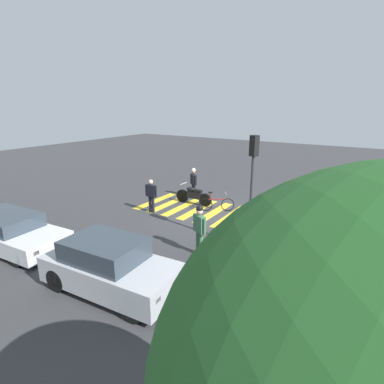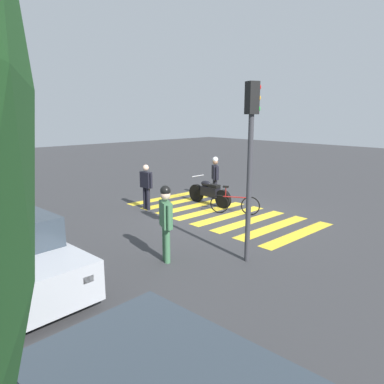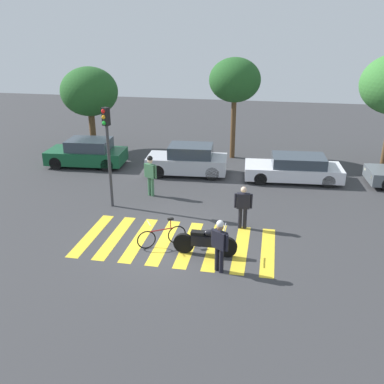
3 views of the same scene
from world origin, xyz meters
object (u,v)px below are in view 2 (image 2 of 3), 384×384
at_px(officer_by_motorcycle, 146,184).
at_px(leaning_bicycle, 234,204).
at_px(pedestrian_bystander, 166,218).
at_px(police_motorcycle, 209,193).
at_px(traffic_light_pole, 251,144).
at_px(officer_on_foot, 215,175).
at_px(car_silver_sedan, 7,255).

bearing_deg(officer_by_motorcycle, leaning_bicycle, -144.14).
bearing_deg(pedestrian_bystander, police_motorcycle, -55.83).
xyz_separation_m(leaning_bicycle, traffic_light_pole, (-2.92, 2.91, 2.41)).
bearing_deg(police_motorcycle, officer_on_foot, -57.35).
height_order(leaning_bicycle, officer_by_motorcycle, officer_by_motorcycle).
bearing_deg(officer_by_motorcycle, pedestrian_bystander, 149.57).
distance_m(officer_by_motorcycle, traffic_light_pole, 5.90).
bearing_deg(officer_on_foot, leaning_bicycle, 149.74).
bearing_deg(car_silver_sedan, pedestrian_bystander, -107.95).
relative_size(leaning_bicycle, car_silver_sedan, 0.37).
distance_m(officer_by_motorcycle, car_silver_sedan, 6.50).
bearing_deg(officer_by_motorcycle, traffic_light_pole, 169.31).
relative_size(officer_by_motorcycle, pedestrian_bystander, 0.90).
distance_m(police_motorcycle, traffic_light_pole, 5.96).
relative_size(officer_on_foot, car_silver_sedan, 0.42).
bearing_deg(officer_on_foot, car_silver_sedan, 107.34).
bearing_deg(police_motorcycle, officer_by_motorcycle, 64.12).
xyz_separation_m(officer_on_foot, car_silver_sedan, (-2.74, 8.77, -0.27)).
xyz_separation_m(officer_by_motorcycle, pedestrian_bystander, (-4.23, 2.48, 0.14)).
height_order(officer_on_foot, pedestrian_bystander, pedestrian_bystander).
xyz_separation_m(pedestrian_bystander, traffic_light_pole, (-1.28, -1.44, 1.70)).
distance_m(police_motorcycle, leaning_bicycle, 1.57).
bearing_deg(pedestrian_bystander, officer_on_foot, -56.08).
xyz_separation_m(police_motorcycle, officer_by_motorcycle, (1.06, 2.18, 0.46)).
height_order(leaning_bicycle, traffic_light_pole, traffic_light_pole).
bearing_deg(officer_by_motorcycle, car_silver_sedan, 119.51).
bearing_deg(car_silver_sedan, police_motorcycle, -74.72).
bearing_deg(police_motorcycle, leaning_bicycle, 168.51).
relative_size(leaning_bicycle, pedestrian_bystander, 0.82).
relative_size(pedestrian_bystander, car_silver_sedan, 0.45).
xyz_separation_m(leaning_bicycle, officer_on_foot, (2.13, -1.24, 0.62)).
relative_size(pedestrian_bystander, traffic_light_pole, 0.45).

